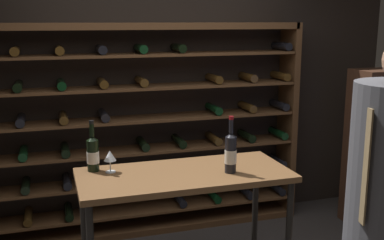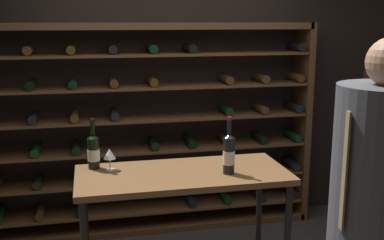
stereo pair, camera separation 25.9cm
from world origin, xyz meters
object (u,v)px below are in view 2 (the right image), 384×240
(tasting_table, at_px, (183,187))
(wine_glass_stemmed_right, at_px, (110,155))
(wine_bottle_gold_foil, at_px, (93,151))
(person_host_in_suit, at_px, (376,234))
(wine_bottle_black_capsule, at_px, (229,153))
(wine_rack, at_px, (152,131))

(tasting_table, xyz_separation_m, wine_glass_stemmed_right, (-0.46, 0.15, 0.21))
(tasting_table, relative_size, wine_bottle_gold_foil, 4.07)
(person_host_in_suit, distance_m, wine_glass_stemmed_right, 1.74)
(tasting_table, distance_m, wine_bottle_black_capsule, 0.39)
(person_host_in_suit, bearing_deg, tasting_table, 41.06)
(wine_rack, relative_size, wine_bottle_black_capsule, 8.06)
(wine_bottle_black_capsule, bearing_deg, tasting_table, 162.23)
(tasting_table, xyz_separation_m, wine_bottle_gold_foil, (-0.57, 0.21, 0.23))
(person_host_in_suit, relative_size, wine_bottle_gold_foil, 5.57)
(person_host_in_suit, relative_size, wine_glass_stemmed_right, 12.93)
(wine_bottle_gold_foil, bearing_deg, wine_bottle_black_capsule, -19.39)
(wine_bottle_gold_foil, xyz_separation_m, wine_bottle_black_capsule, (0.86, -0.30, 0.02))
(wine_rack, xyz_separation_m, wine_bottle_gold_foil, (-0.54, -1.10, 0.14))
(wine_rack, distance_m, wine_bottle_gold_foil, 1.24)
(person_host_in_suit, xyz_separation_m, wine_bottle_gold_foil, (-1.19, 1.43, 0.05))
(wine_bottle_black_capsule, bearing_deg, wine_glass_stemmed_right, 162.45)
(wine_bottle_gold_foil, bearing_deg, person_host_in_suit, -50.31)
(wine_bottle_gold_foil, height_order, wine_bottle_black_capsule, wine_bottle_black_capsule)
(person_host_in_suit, xyz_separation_m, wine_glass_stemmed_right, (-1.08, 1.37, 0.04))
(person_host_in_suit, distance_m, wine_bottle_black_capsule, 1.18)
(wine_bottle_gold_foil, height_order, wine_glass_stemmed_right, wine_bottle_gold_foil)
(tasting_table, height_order, wine_glass_stemmed_right, wine_glass_stemmed_right)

